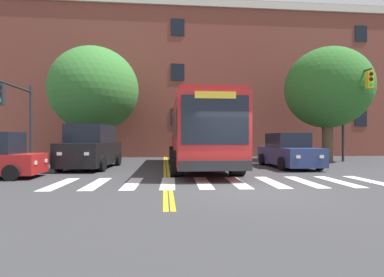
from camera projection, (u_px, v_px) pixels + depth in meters
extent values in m
plane|color=#38383A|center=(246.00, 191.00, 8.92)|extent=(120.00, 120.00, 0.00)
cube|color=white|center=(60.00, 184.00, 10.20)|extent=(0.57, 2.86, 0.01)
cube|color=white|center=(97.00, 184.00, 10.27)|extent=(0.57, 2.86, 0.01)
cube|color=white|center=(133.00, 183.00, 10.35)|extent=(0.57, 2.86, 0.01)
cube|color=white|center=(168.00, 183.00, 10.42)|extent=(0.57, 2.86, 0.01)
cube|color=white|center=(203.00, 183.00, 10.50)|extent=(0.57, 2.86, 0.01)
cube|color=white|center=(237.00, 182.00, 10.57)|extent=(0.57, 2.86, 0.01)
cube|color=white|center=(271.00, 182.00, 10.65)|extent=(0.57, 2.86, 0.01)
cube|color=white|center=(305.00, 182.00, 10.73)|extent=(0.57, 2.86, 0.01)
cube|color=white|center=(338.00, 181.00, 10.80)|extent=(0.57, 2.86, 0.01)
cube|color=white|center=(370.00, 181.00, 10.88)|extent=(0.57, 2.86, 0.01)
cube|color=gold|center=(164.00, 157.00, 24.29)|extent=(0.12, 36.00, 0.01)
cube|color=gold|center=(166.00, 157.00, 24.31)|extent=(0.12, 36.00, 0.01)
cube|color=#B22323|center=(199.00, 133.00, 15.75)|extent=(2.72, 11.07, 2.84)
cube|color=black|center=(223.00, 127.00, 15.86)|extent=(0.14, 10.16, 1.02)
cube|color=black|center=(174.00, 127.00, 15.65)|extent=(0.14, 10.16, 1.02)
cube|color=black|center=(215.00, 120.00, 10.24)|extent=(2.34, 0.05, 1.70)
cube|color=yellow|center=(215.00, 95.00, 10.24)|extent=(1.43, 0.05, 0.24)
cube|color=#232326|center=(216.00, 166.00, 10.22)|extent=(2.55, 0.13, 0.36)
cube|color=maroon|center=(199.00, 104.00, 15.75)|extent=(2.56, 10.62, 0.16)
cylinder|color=black|center=(237.00, 163.00, 12.45)|extent=(0.57, 1.08, 1.07)
cylinder|color=black|center=(177.00, 163.00, 12.24)|extent=(0.57, 1.08, 1.07)
cylinder|color=black|center=(214.00, 155.00, 18.34)|extent=(0.57, 1.08, 1.07)
cylinder|color=black|center=(174.00, 155.00, 18.13)|extent=(0.57, 1.08, 1.07)
cube|color=black|center=(92.00, 153.00, 15.49)|extent=(2.39, 5.08, 1.12)
cube|color=black|center=(92.00, 134.00, 15.54)|extent=(2.04, 3.20, 0.92)
cube|color=white|center=(86.00, 154.00, 13.01)|extent=(0.20, 0.06, 0.14)
cube|color=white|center=(59.00, 154.00, 13.00)|extent=(0.20, 0.06, 0.14)
cylinder|color=black|center=(102.00, 163.00, 13.97)|extent=(0.28, 0.78, 0.76)
cylinder|color=black|center=(59.00, 163.00, 13.96)|extent=(0.28, 0.78, 0.76)
cylinder|color=black|center=(118.00, 159.00, 17.03)|extent=(0.28, 0.78, 0.76)
cylinder|color=black|center=(83.00, 159.00, 17.01)|extent=(0.28, 0.78, 0.76)
cube|color=navy|center=(288.00, 156.00, 15.95)|extent=(1.86, 4.78, 0.90)
cube|color=black|center=(287.00, 140.00, 16.09)|extent=(1.67, 2.30, 0.75)
cube|color=white|center=(322.00, 157.00, 13.60)|extent=(0.20, 0.04, 0.14)
cube|color=white|center=(298.00, 157.00, 13.50)|extent=(0.20, 0.04, 0.14)
cylinder|color=black|center=(319.00, 163.00, 14.56)|extent=(0.22, 0.66, 0.66)
cylinder|color=black|center=(282.00, 164.00, 14.39)|extent=(0.22, 0.66, 0.66)
cylinder|color=black|center=(293.00, 159.00, 17.50)|extent=(0.22, 0.66, 0.66)
cylinder|color=black|center=(262.00, 159.00, 17.33)|extent=(0.22, 0.66, 0.66)
cube|color=#B7BABF|center=(196.00, 149.00, 24.93)|extent=(2.40, 4.91, 0.87)
cube|color=black|center=(196.00, 140.00, 25.06)|extent=(1.91, 2.45, 0.71)
cube|color=white|center=(211.00, 149.00, 22.73)|extent=(0.20, 0.07, 0.14)
cube|color=white|center=(197.00, 149.00, 22.49)|extent=(0.20, 0.07, 0.14)
cylinder|color=black|center=(212.00, 154.00, 23.71)|extent=(0.30, 0.68, 0.66)
cylinder|color=black|center=(189.00, 154.00, 23.30)|extent=(0.30, 0.68, 0.66)
cylinder|color=black|center=(203.00, 152.00, 26.56)|extent=(0.30, 0.68, 0.66)
cylinder|color=black|center=(182.00, 152.00, 26.15)|extent=(0.30, 0.68, 0.66)
cube|color=white|center=(46.00, 161.00, 12.39)|extent=(0.04, 0.20, 0.14)
cube|color=white|center=(36.00, 163.00, 11.37)|extent=(0.04, 0.20, 0.14)
cylinder|color=black|center=(32.00, 168.00, 12.68)|extent=(0.60, 0.23, 0.60)
cylinder|color=black|center=(11.00, 173.00, 10.93)|extent=(0.60, 0.23, 0.60)
cylinder|color=#28282D|center=(343.00, 117.00, 19.96)|extent=(0.16, 0.16, 5.93)
cylinder|color=#28282D|center=(356.00, 74.00, 18.53)|extent=(0.20, 2.85, 0.11)
cube|color=yellow|center=(370.00, 80.00, 17.26)|extent=(0.35, 0.29, 1.00)
cylinder|color=black|center=(371.00, 74.00, 17.11)|extent=(0.22, 0.04, 0.22)
cylinder|color=black|center=(371.00, 79.00, 17.11)|extent=(0.22, 0.04, 0.22)
cylinder|color=green|center=(371.00, 84.00, 17.11)|extent=(0.22, 0.04, 0.22)
cylinder|color=#28282D|center=(31.00, 125.00, 17.05)|extent=(0.16, 0.16, 4.57)
cylinder|color=#28282D|center=(17.00, 87.00, 15.33)|extent=(0.16, 3.44, 0.11)
cube|color=#28282D|center=(0.00, 94.00, 13.77)|extent=(0.34, 0.28, 1.00)
cylinder|color=brown|center=(327.00, 141.00, 20.31)|extent=(0.70, 0.70, 2.67)
ellipsoid|color=#2D6B28|center=(327.00, 88.00, 20.30)|extent=(7.78, 7.81, 5.44)
cylinder|color=brown|center=(94.00, 143.00, 20.55)|extent=(0.61, 0.61, 2.43)
ellipsoid|color=#387A33|center=(94.00, 90.00, 20.54)|extent=(6.63, 7.12, 5.78)
cube|color=brown|center=(176.00, 86.00, 28.57)|extent=(39.85, 8.12, 13.14)
cube|color=beige|center=(178.00, 1.00, 24.43)|extent=(39.85, 0.16, 0.60)
cube|color=black|center=(178.00, 117.00, 24.51)|extent=(1.10, 0.06, 1.40)
cube|color=black|center=(361.00, 118.00, 26.00)|extent=(1.10, 0.06, 1.40)
cube|color=black|center=(178.00, 72.00, 24.50)|extent=(1.10, 0.06, 1.40)
cube|color=black|center=(361.00, 76.00, 25.99)|extent=(1.10, 0.06, 1.40)
cube|color=black|center=(178.00, 27.00, 24.49)|extent=(1.10, 0.06, 1.40)
cube|color=black|center=(361.00, 34.00, 25.98)|extent=(1.10, 0.06, 1.40)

